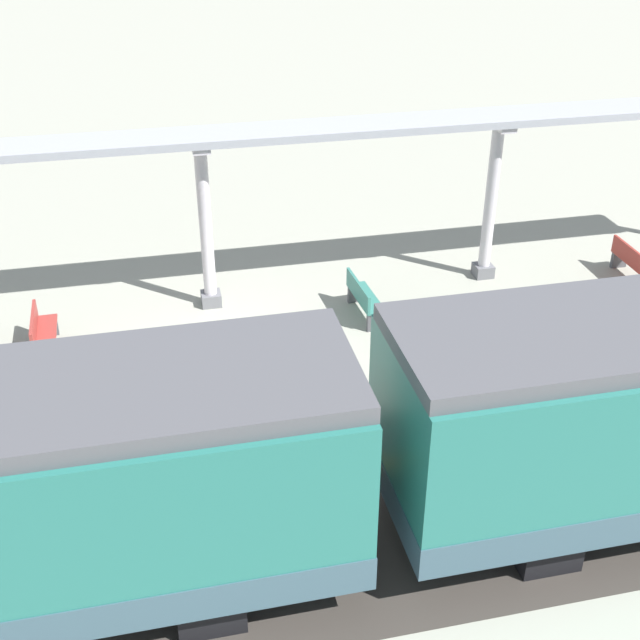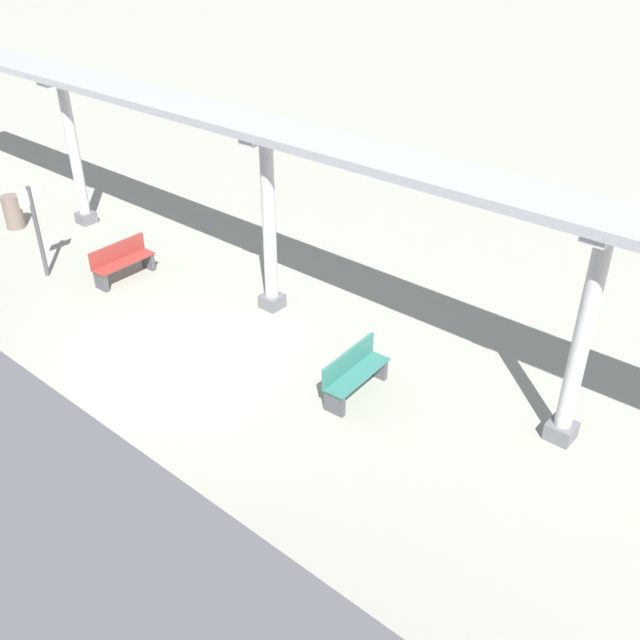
# 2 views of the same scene
# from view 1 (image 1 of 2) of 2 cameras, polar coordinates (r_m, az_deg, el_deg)

# --- Properties ---
(ground_plane) EXTENTS (176.00, 176.00, 0.00)m
(ground_plane) POSITION_cam_1_polar(r_m,az_deg,el_deg) (16.19, -6.80, -3.93)
(ground_plane) COLOR #9E9F8F
(tactile_edge_strip) EXTENTS (0.39, 34.53, 0.01)m
(tactile_edge_strip) POSITION_cam_1_polar(r_m,az_deg,el_deg) (13.62, -5.17, -11.39)
(tactile_edge_strip) COLOR gold
(tactile_edge_strip) RESTS_ON ground
(trackbed) EXTENTS (3.20, 46.53, 0.01)m
(trackbed) POSITION_cam_1_polar(r_m,az_deg,el_deg) (12.33, -3.93, -16.80)
(trackbed) COLOR #38332D
(trackbed) RESTS_ON ground
(canopy_pillar_second) EXTENTS (1.10, 0.44, 3.82)m
(canopy_pillar_second) POSITION_cam_1_polar(r_m,az_deg,el_deg) (19.47, 11.88, 8.14)
(canopy_pillar_second) COLOR slate
(canopy_pillar_second) RESTS_ON ground
(canopy_pillar_third) EXTENTS (1.10, 0.44, 3.82)m
(canopy_pillar_third) POSITION_cam_1_polar(r_m,az_deg,el_deg) (17.90, -8.02, 6.53)
(canopy_pillar_third) COLOR slate
(canopy_pillar_third) RESTS_ON ground
(canopy_beam) EXTENTS (1.20, 28.12, 0.16)m
(canopy_beam) POSITION_cam_1_polar(r_m,az_deg,el_deg) (17.22, -8.86, 12.50)
(canopy_beam) COLOR #A8AAB2
(canopy_beam) RESTS_ON canopy_pillar_nearest
(bench_near_end) EXTENTS (1.51, 0.48, 0.86)m
(bench_near_end) POSITION_cam_1_polar(r_m,az_deg,el_deg) (17.55, -18.93, -0.89)
(bench_near_end) COLOR #9A342E
(bench_near_end) RESTS_ON ground
(bench_mid_platform) EXTENTS (1.51, 0.47, 0.86)m
(bench_mid_platform) POSITION_cam_1_polar(r_m,az_deg,el_deg) (20.89, 21.06, 3.77)
(bench_mid_platform) COLOR maroon
(bench_mid_platform) RESTS_ON ground
(bench_far_end) EXTENTS (1.52, 0.53, 0.86)m
(bench_far_end) POSITION_cam_1_polar(r_m,az_deg,el_deg) (17.94, 3.03, 1.54)
(bench_far_end) COLOR #33776B
(bench_far_end) RESTS_ON ground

